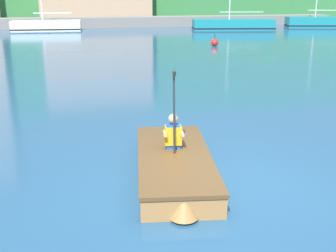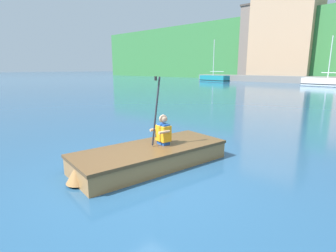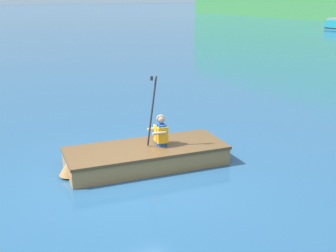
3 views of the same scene
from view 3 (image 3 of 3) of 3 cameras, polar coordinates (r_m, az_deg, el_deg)
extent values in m
plane|color=navy|center=(7.77, -5.14, -7.39)|extent=(300.00, 300.00, 0.00)
cube|color=#A3703D|center=(8.36, -2.97, -4.07)|extent=(1.65, 3.25, 0.38)
cube|color=brown|center=(8.30, -2.98, -3.03)|extent=(1.70, 3.30, 0.06)
cube|color=brown|center=(8.31, -2.98, -3.09)|extent=(1.37, 2.79, 0.02)
cone|color=#A3703D|center=(8.04, -13.13, -5.28)|extent=(0.48, 0.48, 0.35)
cube|color=#A3703D|center=(8.38, -1.47, -2.95)|extent=(1.15, 0.33, 0.03)
cube|color=#1E4CA5|center=(8.32, -0.98, -1.16)|extent=(0.26, 0.19, 0.43)
cube|color=orange|center=(8.31, -0.98, -1.03)|extent=(0.32, 0.25, 0.33)
sphere|color=tan|center=(8.22, -0.99, 0.97)|extent=(0.17, 0.17, 0.17)
cylinder|color=tan|center=(8.39, -1.92, -0.37)|extent=(0.09, 0.27, 0.06)
cylinder|color=tan|center=(8.13, -1.20, -0.97)|extent=(0.09, 0.27, 0.06)
cylinder|color=#232328|center=(8.11, -2.19, 1.98)|extent=(0.07, 0.23, 1.37)
cylinder|color=black|center=(7.97, -2.24, 6.48)|extent=(0.05, 0.05, 0.08)
camera|label=1|loc=(9.01, -50.28, 9.63)|focal=45.00mm
camera|label=2|loc=(3.47, -26.50, -6.88)|focal=28.00mm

